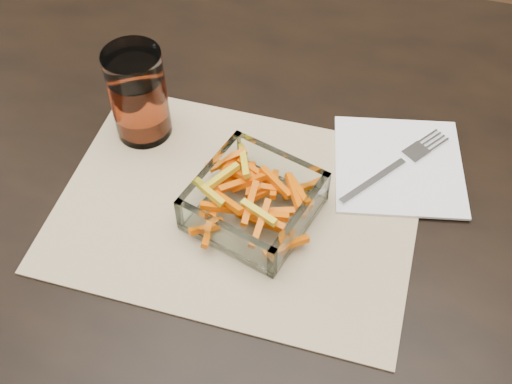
% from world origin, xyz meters
% --- Properties ---
extents(dining_table, '(1.60, 0.90, 0.75)m').
position_xyz_m(dining_table, '(0.00, 0.00, 0.66)').
color(dining_table, black).
rests_on(dining_table, ground).
extents(placemat, '(0.45, 0.33, 0.00)m').
position_xyz_m(placemat, '(-0.05, -0.09, 0.75)').
color(placemat, tan).
rests_on(placemat, dining_table).
extents(glass_bowl, '(0.17, 0.17, 0.05)m').
position_xyz_m(glass_bowl, '(-0.03, -0.09, 0.78)').
color(glass_bowl, white).
rests_on(glass_bowl, placemat).
extents(tumbler, '(0.08, 0.08, 0.13)m').
position_xyz_m(tumbler, '(-0.22, 0.01, 0.82)').
color(tumbler, white).
rests_on(tumbler, placemat).
extents(napkin, '(0.20, 0.20, 0.00)m').
position_xyz_m(napkin, '(0.14, 0.04, 0.76)').
color(napkin, white).
rests_on(napkin, placemat).
extents(fork, '(0.13, 0.16, 0.00)m').
position_xyz_m(fork, '(0.13, 0.03, 0.76)').
color(fork, silver).
rests_on(fork, napkin).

